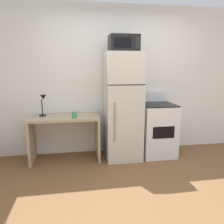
% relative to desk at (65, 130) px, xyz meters
% --- Properties ---
extents(ground_plane, '(12.00, 12.00, 0.00)m').
position_rel_desk_xyz_m(ground_plane, '(0.98, -1.36, -0.52)').
color(ground_plane, brown).
extents(wall_back_white, '(5.00, 0.10, 2.60)m').
position_rel_desk_xyz_m(wall_back_white, '(0.98, 0.34, 0.78)').
color(wall_back_white, white).
rests_on(wall_back_white, ground).
extents(desk, '(1.13, 0.53, 0.75)m').
position_rel_desk_xyz_m(desk, '(0.00, 0.00, 0.00)').
color(desk, tan).
rests_on(desk, ground).
extents(desk_lamp, '(0.14, 0.12, 0.35)m').
position_rel_desk_xyz_m(desk_lamp, '(-0.34, 0.07, 0.47)').
color(desk_lamp, black).
rests_on(desk_lamp, desk).
extents(coffee_mug, '(0.08, 0.08, 0.09)m').
position_rel_desk_xyz_m(coffee_mug, '(0.16, -0.13, 0.28)').
color(coffee_mug, '#338C66').
rests_on(coffee_mug, desk).
extents(refrigerator, '(0.59, 0.64, 1.78)m').
position_rel_desk_xyz_m(refrigerator, '(0.97, -0.04, 0.37)').
color(refrigerator, beige).
rests_on(refrigerator, ground).
extents(microwave, '(0.46, 0.35, 0.26)m').
position_rel_desk_xyz_m(microwave, '(0.97, -0.06, 1.39)').
color(microwave, black).
rests_on(microwave, refrigerator).
extents(oven_range, '(0.58, 0.61, 1.10)m').
position_rel_desk_xyz_m(oven_range, '(1.60, -0.03, -0.05)').
color(oven_range, white).
rests_on(oven_range, ground).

